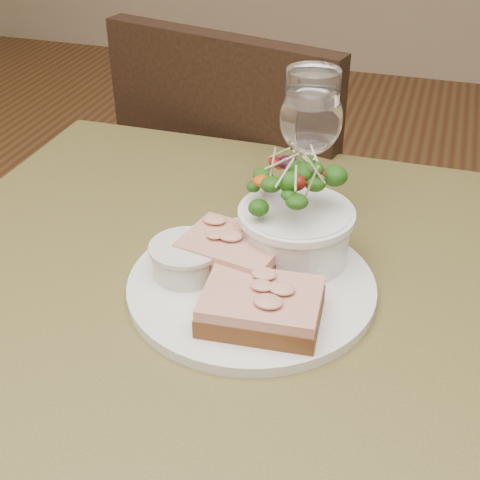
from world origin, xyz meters
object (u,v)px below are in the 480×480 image
(dinner_plate, at_px, (251,286))
(ramekin, at_px, (186,258))
(sandwich_back, at_px, (233,252))
(cafe_table, at_px, (231,377))
(wine_glass, at_px, (311,123))
(salad_bowl, at_px, (297,211))
(chair_far, at_px, (266,292))
(sandwich_front, at_px, (261,306))

(dinner_plate, bearing_deg, ramekin, -175.50)
(sandwich_back, bearing_deg, cafe_table, -64.23)
(wine_glass, bearing_deg, sandwich_back, -105.00)
(salad_bowl, bearing_deg, ramekin, -147.77)
(cafe_table, xyz_separation_m, dinner_plate, (0.01, 0.03, 0.11))
(sandwich_back, bearing_deg, dinner_plate, -20.36)
(sandwich_back, bearing_deg, ramekin, -144.24)
(cafe_table, relative_size, wine_glass, 4.57)
(sandwich_back, bearing_deg, chair_far, 111.99)
(sandwich_front, height_order, wine_glass, wine_glass)
(ramekin, bearing_deg, cafe_table, -25.29)
(cafe_table, bearing_deg, sandwich_back, 104.68)
(chair_far, height_order, salad_bowl, chair_far)
(chair_far, bearing_deg, sandwich_front, 118.41)
(ramekin, xyz_separation_m, wine_glass, (0.09, 0.19, 0.09))
(cafe_table, height_order, dinner_plate, dinner_plate)
(chair_far, relative_size, salad_bowl, 7.09)
(cafe_table, xyz_separation_m, salad_bowl, (0.05, 0.09, 0.17))
(chair_far, xyz_separation_m, sandwich_back, (0.11, -0.56, 0.49))
(sandwich_back, distance_m, salad_bowl, 0.08)
(wine_glass, bearing_deg, cafe_table, -98.32)
(chair_far, distance_m, sandwich_back, 0.75)
(ramekin, distance_m, wine_glass, 0.23)
(chair_far, height_order, dinner_plate, chair_far)
(cafe_table, height_order, salad_bowl, salad_bowl)
(dinner_plate, height_order, ramekin, ramekin)
(dinner_plate, height_order, sandwich_back, sandwich_back)
(wine_glass, bearing_deg, dinner_plate, -95.92)
(dinner_plate, relative_size, ramekin, 3.64)
(dinner_plate, relative_size, sandwich_back, 2.21)
(salad_bowl, bearing_deg, sandwich_back, -142.51)
(sandwich_front, xyz_separation_m, salad_bowl, (0.01, 0.12, 0.04))
(ramekin, bearing_deg, sandwich_front, -27.49)
(cafe_table, height_order, ramekin, ramekin)
(dinner_plate, bearing_deg, sandwich_front, -64.75)
(salad_bowl, height_order, wine_glass, wine_glass)
(sandwich_back, bearing_deg, sandwich_front, -43.10)
(dinner_plate, distance_m, salad_bowl, 0.10)
(dinner_plate, distance_m, ramekin, 0.08)
(cafe_table, distance_m, sandwich_front, 0.14)
(wine_glass, bearing_deg, salad_bowl, -83.48)
(sandwich_back, relative_size, wine_glass, 0.69)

